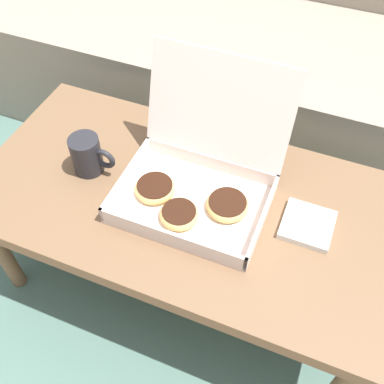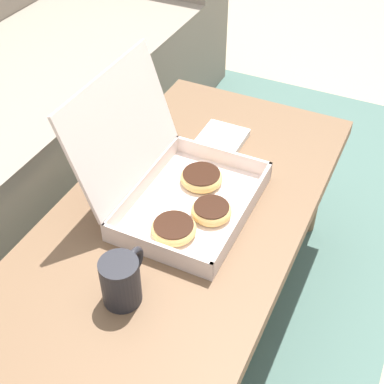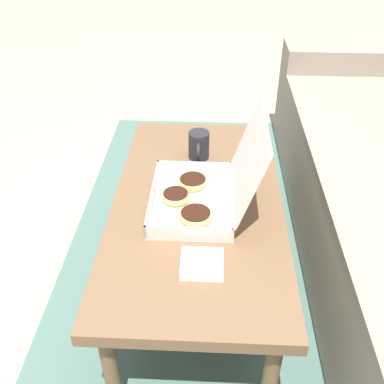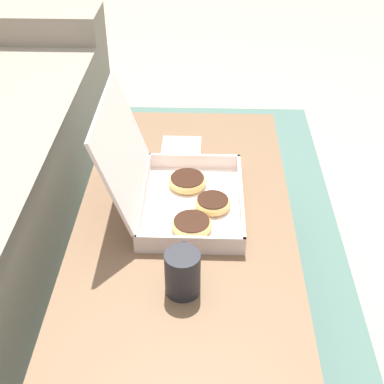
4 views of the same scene
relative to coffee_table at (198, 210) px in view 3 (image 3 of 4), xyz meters
name	(u,v)px [view 3 (image 3 of 4)]	position (x,y,z in m)	size (l,w,h in m)	color
ground_plane	(213,286)	(0.00, 0.06, -0.37)	(12.00, 12.00, 0.00)	tan
area_rug	(292,288)	(0.00, 0.36, -0.36)	(2.69, 1.81, 0.01)	#4C6B60
coffee_table	(198,210)	(0.00, 0.00, 0.00)	(1.09, 0.56, 0.41)	brown
pastry_box	(204,190)	(0.02, 0.02, 0.10)	(0.36, 0.35, 0.30)	silver
coffee_mug	(199,146)	(-0.27, -0.01, 0.09)	(0.12, 0.08, 0.11)	#232328
napkin_stack	(202,264)	(0.30, 0.02, 0.05)	(0.12, 0.12, 0.02)	white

